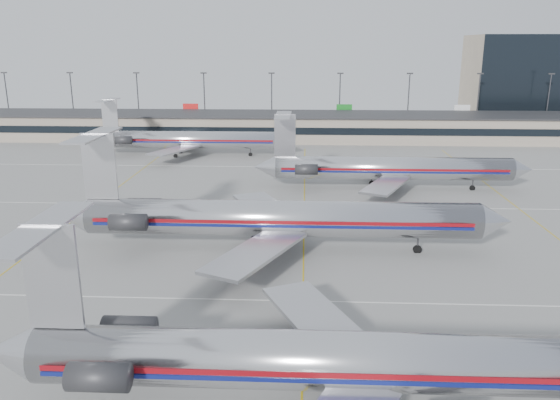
{
  "coord_description": "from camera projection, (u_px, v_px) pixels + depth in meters",
  "views": [
    {
      "loc": [
        0.0,
        -34.35,
        21.87
      ],
      "look_at": [
        -2.85,
        27.13,
        4.5
      ],
      "focal_mm": 35.0,
      "sensor_mm": 36.0,
      "label": 1
    }
  ],
  "objects": [
    {
      "name": "ground",
      "position": [
        302.0,
        364.0,
        38.96
      ],
      "size": [
        260.0,
        260.0,
        0.0
      ],
      "primitive_type": "plane",
      "color": "gray",
      "rests_on": "ground"
    },
    {
      "name": "apron_markings",
      "position": [
        303.0,
        301.0,
        48.57
      ],
      "size": [
        160.0,
        0.15,
        0.02
      ],
      "primitive_type": "cube",
      "color": "silver",
      "rests_on": "ground"
    },
    {
      "name": "terminal",
      "position": [
        305.0,
        126.0,
        132.3
      ],
      "size": [
        162.0,
        17.0,
        6.25
      ],
      "color": "gray",
      "rests_on": "ground"
    },
    {
      "name": "light_mast_row",
      "position": [
        306.0,
        98.0,
        144.31
      ],
      "size": [
        163.6,
        0.4,
        15.28
      ],
      "color": "#38383D",
      "rests_on": "ground"
    },
    {
      "name": "distant_building",
      "position": [
        523.0,
        80.0,
        155.86
      ],
      "size": [
        30.0,
        20.0,
        25.0
      ],
      "primitive_type": "cube",
      "color": "tan",
      "rests_on": "ground"
    },
    {
      "name": "jet_foreground",
      "position": [
        338.0,
        360.0,
        33.15
      ],
      "size": [
        45.95,
        27.06,
        12.03
      ],
      "color": "silver",
      "rests_on": "ground"
    },
    {
      "name": "jet_second_row",
      "position": [
        272.0,
        218.0,
        59.66
      ],
      "size": [
        49.96,
        29.42,
        13.08
      ],
      "color": "silver",
      "rests_on": "ground"
    },
    {
      "name": "jet_third_row",
      "position": [
        387.0,
        168.0,
        85.72
      ],
      "size": [
        43.5,
        26.76,
        11.89
      ],
      "color": "silver",
      "rests_on": "ground"
    },
    {
      "name": "jet_back_row",
      "position": [
        186.0,
        139.0,
        112.44
      ],
      "size": [
        42.39,
        26.07,
        11.59
      ],
      "color": "silver",
      "rests_on": "ground"
    }
  ]
}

